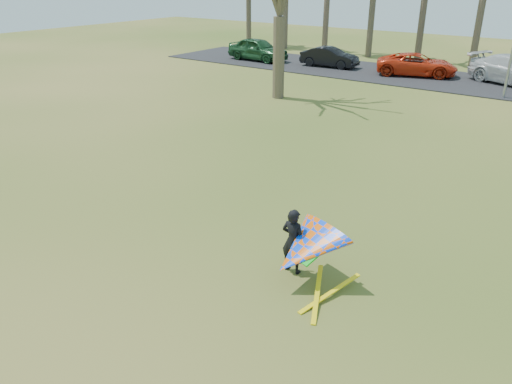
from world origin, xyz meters
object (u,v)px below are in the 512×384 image
Objects in this scene: car_1 at (330,57)px; kite_flyer at (304,248)px; car_0 at (258,49)px; car_2 at (417,65)px.

kite_flyer reaches higher than car_1.
kite_flyer is (12.46, -24.18, 0.10)m from car_1.
car_0 reaches higher than car_2.
car_2 is at bearing -89.90° from car_1.
car_0 is at bearing 92.46° from car_1.
car_2 is (11.93, 1.17, -0.12)m from car_0.
car_0 is 2.03× the size of kite_flyer.
car_0 is 5.83m from car_1.
car_1 is 27.20m from kite_flyer.
kite_flyer reaches higher than car_0.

